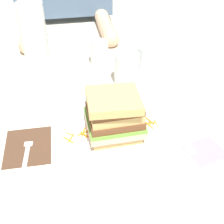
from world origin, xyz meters
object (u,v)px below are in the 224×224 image
(napkin_dark, at_px, (28,146))
(fork, at_px, (27,152))
(sandwich, at_px, (114,115))
(empty_tumbler_0, at_px, (99,53))
(knife, at_px, (177,128))
(juice_glass, at_px, (126,70))
(napkin_pink, at_px, (205,151))
(main_plate, at_px, (114,134))
(empty_tumbler_1, at_px, (147,59))
(water_bottle, at_px, (35,43))

(napkin_dark, xyz_separation_m, fork, (-0.00, -0.02, 0.00))
(sandwich, height_order, empty_tumbler_0, sandwich)
(knife, bearing_deg, juice_glass, 109.29)
(empty_tumbler_0, relative_size, napkin_pink, 0.95)
(fork, distance_m, napkin_pink, 0.42)
(main_plate, bearing_deg, sandwich, -127.47)
(juice_glass, xyz_separation_m, empty_tumbler_1, (0.08, 0.06, -0.00))
(napkin_pink, bearing_deg, knife, 112.77)
(main_plate, xyz_separation_m, water_bottle, (-0.18, 0.27, 0.13))
(water_bottle, relative_size, empty_tumbler_0, 3.79)
(empty_tumbler_0, bearing_deg, knife, -68.40)
(empty_tumbler_1, xyz_separation_m, napkin_pink, (0.04, -0.38, -0.04))
(juice_glass, distance_m, empty_tumbler_0, 0.15)
(main_plate, height_order, fork, main_plate)
(napkin_pink, bearing_deg, main_plate, 156.31)
(napkin_dark, relative_size, juice_glass, 1.29)
(fork, relative_size, empty_tumbler_1, 1.94)
(fork, distance_m, knife, 0.38)
(main_plate, xyz_separation_m, juice_glass, (0.08, 0.24, 0.04))
(knife, xyz_separation_m, napkin_pink, (0.04, -0.09, -0.00))
(fork, height_order, water_bottle, water_bottle)
(knife, xyz_separation_m, water_bottle, (-0.34, 0.27, 0.14))
(main_plate, height_order, juice_glass, juice_glass)
(sandwich, relative_size, knife, 0.67)
(sandwich, distance_m, juice_glass, 0.25)
(juice_glass, relative_size, empty_tumbler_1, 1.16)
(water_bottle, bearing_deg, fork, -97.04)
(sandwich, distance_m, water_bottle, 0.33)
(sandwich, height_order, napkin_dark, sandwich)
(main_plate, distance_m, knife, 0.17)
(sandwich, relative_size, napkin_pink, 1.57)
(water_bottle, distance_m, napkin_pink, 0.54)
(empty_tumbler_0, height_order, empty_tumbler_1, empty_tumbler_1)
(juice_glass, bearing_deg, knife, -70.71)
(empty_tumbler_0, bearing_deg, napkin_pink, -68.18)
(empty_tumbler_0, bearing_deg, fork, -120.48)
(sandwich, bearing_deg, empty_tumbler_1, 60.95)
(empty_tumbler_1, bearing_deg, water_bottle, -175.89)
(sandwich, xyz_separation_m, fork, (-0.21, -0.02, -0.07))
(empty_tumbler_0, bearing_deg, juice_glass, -64.57)
(sandwich, distance_m, fork, 0.22)
(water_bottle, relative_size, napkin_pink, 3.60)
(napkin_dark, bearing_deg, fork, -94.93)
(main_plate, bearing_deg, fork, -174.54)
(fork, distance_m, empty_tumbler_1, 0.49)
(main_plate, distance_m, juice_glass, 0.25)
(water_bottle, xyz_separation_m, napkin_pink, (0.38, -0.36, -0.14))
(main_plate, relative_size, sandwich, 1.91)
(napkin_dark, height_order, fork, fork)
(juice_glass, xyz_separation_m, water_bottle, (-0.26, 0.03, 0.10))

